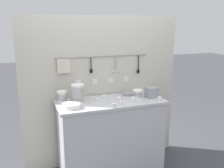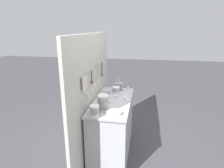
% 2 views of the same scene
% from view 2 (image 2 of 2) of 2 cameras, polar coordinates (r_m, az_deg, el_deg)
% --- Properties ---
extents(ground_plane, '(20.00, 20.00, 0.00)m').
position_cam_2_polar(ground_plane, '(3.44, 0.15, -19.89)').
color(ground_plane, '#424247').
extents(counter, '(1.32, 0.58, 0.95)m').
position_cam_2_polar(counter, '(3.17, 0.15, -12.95)').
color(counter, '#B7BABC').
rests_on(counter, ground).
extents(back_wall, '(2.12, 0.11, 1.98)m').
position_cam_2_polar(back_wall, '(3.02, -5.93, -3.87)').
color(back_wall, beige).
rests_on(back_wall, ground).
extents(bowl_stack_nested_right, '(0.16, 0.16, 0.22)m').
position_cam_2_polar(bowl_stack_nested_right, '(2.58, -2.71, -5.71)').
color(bowl_stack_nested_right, white).
rests_on(bowl_stack_nested_right, counter).
extents(bowl_stack_tall_left, '(0.12, 0.12, 0.14)m').
position_cam_2_polar(bowl_stack_tall_left, '(2.46, -5.34, -8.02)').
color(bowl_stack_tall_left, white).
rests_on(bowl_stack_tall_left, counter).
extents(bowl_stack_wide_centre, '(0.13, 0.13, 0.11)m').
position_cam_2_polar(bowl_stack_wide_centre, '(3.29, 1.34, -1.77)').
color(bowl_stack_wide_centre, white).
rests_on(bowl_stack_wide_centre, counter).
extents(plate_stack, '(0.20, 0.20, 0.05)m').
position_cam_2_polar(plate_stack, '(2.49, 0.60, -8.81)').
color(plate_stack, white).
rests_on(plate_stack, counter).
extents(steel_mixing_bowl, '(0.12, 0.12, 0.03)m').
position_cam_2_polar(steel_mixing_bowl, '(3.26, -1.78, -2.63)').
color(steel_mixing_bowl, '#93969E').
rests_on(steel_mixing_bowl, counter).
extents(cutlery_caddy, '(0.14, 0.14, 0.26)m').
position_cam_2_polar(cutlery_caddy, '(3.45, 2.18, -0.66)').
color(cutlery_caddy, '#93969E').
rests_on(cutlery_caddy, counter).
extents(cup_back_right, '(0.04, 0.04, 0.04)m').
position_cam_2_polar(cup_back_right, '(3.05, 1.10, -3.92)').
color(cup_back_right, white).
rests_on(cup_back_right, counter).
extents(cup_by_caddy, '(0.04, 0.04, 0.04)m').
position_cam_2_polar(cup_by_caddy, '(3.17, 2.84, -3.07)').
color(cup_by_caddy, white).
rests_on(cup_by_caddy, counter).
extents(cup_edge_far, '(0.04, 0.04, 0.04)m').
position_cam_2_polar(cup_edge_far, '(2.89, 4.85, -5.18)').
color(cup_edge_far, white).
rests_on(cup_edge_far, counter).
extents(cup_front_left, '(0.04, 0.04, 0.04)m').
position_cam_2_polar(cup_front_left, '(2.93, -2.00, -4.76)').
color(cup_front_left, white).
rests_on(cup_front_left, counter).
extents(cup_front_right, '(0.04, 0.04, 0.04)m').
position_cam_2_polar(cup_front_right, '(2.83, -0.76, -5.59)').
color(cup_front_right, white).
rests_on(cup_front_right, counter).
extents(cup_beside_plates, '(0.04, 0.04, 0.04)m').
position_cam_2_polar(cup_beside_plates, '(2.99, 4.20, -4.39)').
color(cup_beside_plates, white).
rests_on(cup_beside_plates, counter).
extents(cup_back_left, '(0.04, 0.04, 0.04)m').
position_cam_2_polar(cup_back_left, '(3.47, 4.91, -1.37)').
color(cup_back_left, white).
rests_on(cup_back_left, counter).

